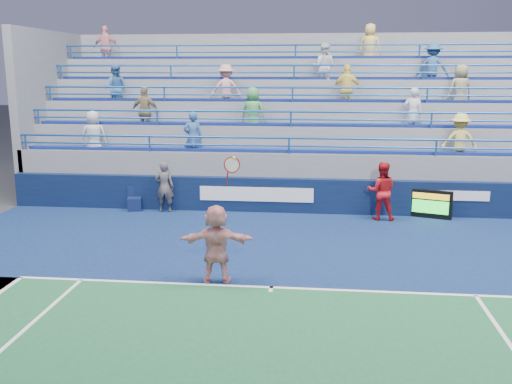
# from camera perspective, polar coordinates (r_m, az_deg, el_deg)

# --- Properties ---
(ground) EXTENTS (120.00, 120.00, 0.00)m
(ground) POSITION_cam_1_polar(r_m,az_deg,el_deg) (11.98, 1.54, -9.61)
(ground) COLOR #333538
(sponsor_wall) EXTENTS (18.00, 0.32, 1.10)m
(sponsor_wall) POSITION_cam_1_polar(r_m,az_deg,el_deg) (18.04, 3.24, -0.35)
(sponsor_wall) COLOR #091335
(sponsor_wall) RESTS_ON ground
(bleacher_stand) EXTENTS (18.00, 5.60, 6.13)m
(bleacher_stand) POSITION_cam_1_polar(r_m,az_deg,el_deg) (21.58, 3.78, 4.38)
(bleacher_stand) COLOR slate
(bleacher_stand) RESTS_ON ground
(serve_speed_board) EXTENTS (1.24, 0.53, 0.87)m
(serve_speed_board) POSITION_cam_1_polar(r_m,az_deg,el_deg) (18.12, 17.07, -1.18)
(serve_speed_board) COLOR black
(serve_speed_board) RESTS_ON ground
(judge_chair) EXTENTS (0.53, 0.54, 0.77)m
(judge_chair) POSITION_cam_1_polar(r_m,az_deg,el_deg) (18.72, -12.03, -1.09)
(judge_chair) COLOR #0D1841
(judge_chair) RESTS_ON ground
(tennis_player) EXTENTS (1.62, 0.67, 2.72)m
(tennis_player) POSITION_cam_1_polar(r_m,az_deg,el_deg) (12.09, -3.99, -5.16)
(tennis_player) COLOR white
(tennis_player) RESTS_ON ground
(line_judge) EXTENTS (0.63, 0.44, 1.63)m
(line_judge) POSITION_cam_1_polar(r_m,az_deg,el_deg) (18.25, -9.14, 0.51)
(line_judge) COLOR #141C39
(line_judge) RESTS_ON ground
(ball_girl) EXTENTS (0.89, 0.72, 1.76)m
(ball_girl) POSITION_cam_1_polar(r_m,az_deg,el_deg) (17.47, 12.44, 0.08)
(ball_girl) COLOR red
(ball_girl) RESTS_ON ground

